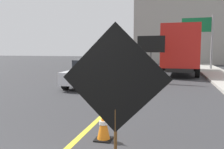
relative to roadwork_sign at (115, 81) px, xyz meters
The scene contains 10 objects.
lane_center_stripe 4.58m from the roadwork_sign, 105.43° to the left, with size 0.14×36.00×0.01m, color yellow.
roadwork_sign is the anchor object (origin of this frame).
arrow_board_trailer 10.80m from the roadwork_sign, 92.33° to the left, with size 1.60×1.93×2.70m.
box_truck 16.03m from the roadwork_sign, 85.25° to the left, with size 2.84×7.74×3.59m.
pickup_car 9.40m from the roadwork_sign, 110.98° to the left, with size 2.05×4.48×1.38m.
highway_guide_sign 20.79m from the roadwork_sign, 80.42° to the left, with size 2.78×0.36×5.00m.
far_building_block 32.43m from the roadwork_sign, 82.57° to the left, with size 16.97×6.43×10.71m, color gray.
traffic_cone_near_sign 1.90m from the roadwork_sign, 112.90° to the left, with size 0.36×0.36×0.67m.
traffic_cone_mid_lane 5.21m from the roadwork_sign, 99.38° to the left, with size 0.36×0.36×0.72m.
traffic_cone_far_lane 8.48m from the roadwork_sign, 96.46° to the left, with size 0.36×0.36×0.70m.
Camera 1 is at (1.97, -1.62, 1.94)m, focal length 38.90 mm.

